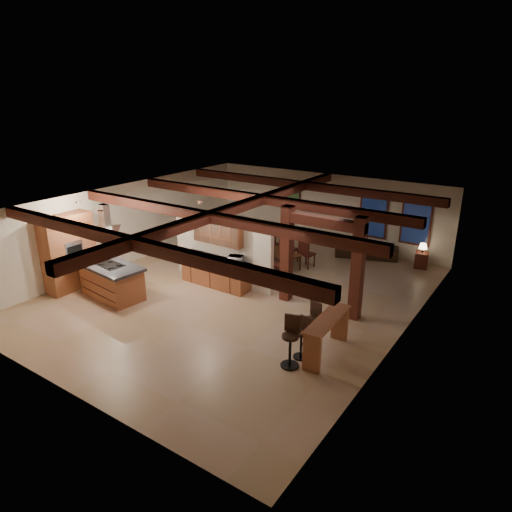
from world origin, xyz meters
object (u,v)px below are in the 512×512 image
at_px(sofa, 367,248).
at_px(bar_counter, 327,330).
at_px(kitchen_island, 112,281).
at_px(dining_table, 277,260).

bearing_deg(sofa, bar_counter, 84.45).
height_order(kitchen_island, bar_counter, kitchen_island).
height_order(kitchen_island, dining_table, kitchen_island).
relative_size(dining_table, sofa, 0.71).
relative_size(kitchen_island, sofa, 0.97).
relative_size(kitchen_island, dining_table, 1.36).
relative_size(kitchen_island, bar_counter, 1.20).
relative_size(sofa, bar_counter, 1.24).
distance_m(kitchen_island, dining_table, 5.71).
bearing_deg(sofa, kitchen_island, 37.56).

